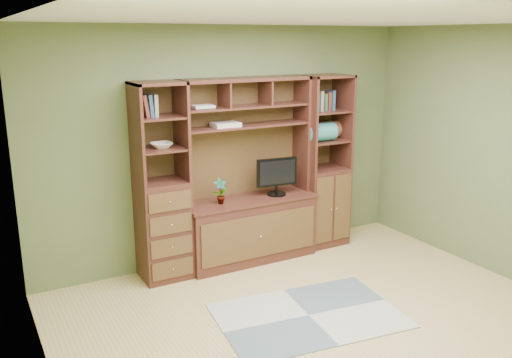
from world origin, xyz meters
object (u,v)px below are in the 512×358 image
monitor (277,170)px  left_tower (162,183)px  center_hutch (249,172)px  right_tower (323,162)px

monitor → left_tower: bearing=-176.1°
center_hutch → left_tower: (-1.00, 0.04, 0.00)m
left_tower → right_tower: same height
left_tower → right_tower: 2.02m
center_hutch → left_tower: size_ratio=1.00×
center_hutch → monitor: 0.33m
monitor → right_tower: bearing=13.3°
center_hutch → left_tower: same height
center_hutch → right_tower: bearing=2.2°
right_tower → monitor: (-0.69, -0.07, -0.00)m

